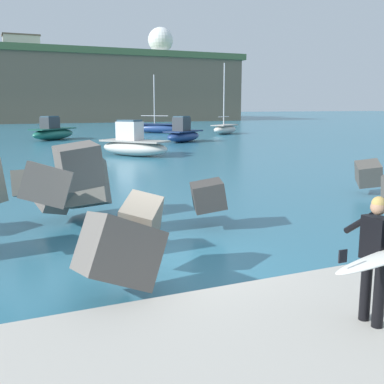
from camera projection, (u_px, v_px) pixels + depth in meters
ground_plane at (167, 268)px, 9.32m from camera, size 400.00×400.00×0.00m
walkway_path at (283, 362)px, 5.70m from camera, size 48.00×4.40×0.24m
breakwater_jetty at (0, 200)px, 10.66m from camera, size 29.92×7.93×2.51m
surfer_with_board at (383, 252)px, 6.18m from camera, size 2.09×1.15×1.78m
boat_near_left at (183, 134)px, 41.26m from camera, size 4.70×4.12×2.27m
boat_mid_right at (53, 132)px, 43.75m from camera, size 5.09×4.94×2.22m
boat_far_left at (134, 144)px, 29.90m from camera, size 4.36×4.89×2.29m
boat_far_centre at (158, 128)px, 54.63m from camera, size 5.23×4.78×6.64m
boat_far_right at (225, 129)px, 52.55m from camera, size 4.43×3.88×7.71m
headland_bluff at (21, 88)px, 97.79m from camera, size 85.61×38.01×13.57m
radar_dome at (161, 45)px, 116.29m from camera, size 6.22×6.22×8.58m
station_building_west at (22, 46)px, 101.26m from camera, size 7.72×4.65×4.53m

